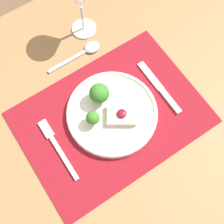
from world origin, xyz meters
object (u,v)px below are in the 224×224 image
dinner_plate (111,112)px  spoon (86,51)px  fork (56,145)px  knife (162,90)px

dinner_plate → spoon: (0.05, 0.21, -0.01)m
fork → spoon: 0.30m
dinner_plate → fork: bearing=178.0°
dinner_plate → fork: dinner_plate is taller
dinner_plate → spoon: dinner_plate is taller
dinner_plate → fork: size_ratio=1.32×
dinner_plate → knife: (0.16, -0.02, -0.01)m
fork → spoon: spoon is taller
fork → spoon: bearing=40.9°
dinner_plate → knife: bearing=-7.8°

